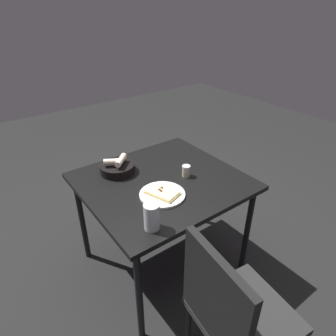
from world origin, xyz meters
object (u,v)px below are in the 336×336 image
Objects in this scene: bread_basket at (117,168)px; beer_glass at (152,218)px; dining_table at (162,188)px; pizza_plate at (162,194)px; pepper_shaker at (186,172)px; chair_near at (232,311)px.

bread_basket is 1.58× the size of beer_glass.
pizza_plate is at bearing -34.14° from dining_table.
beer_glass reaches higher than bread_basket.
pepper_shaker is 0.08× the size of chair_near.
dining_table is 4.31× the size of bread_basket.
chair_near is (0.77, -0.35, -0.26)m from pepper_shaker.
dining_table is 0.86m from chair_near.
beer_glass is at bearing -45.74° from pizza_plate.
chair_near reaches higher than bread_basket.
pepper_shaker is (-0.09, 0.26, 0.02)m from pizza_plate.
chair_near is (0.48, 0.11, -0.29)m from beer_glass.
dining_table is 0.20m from pizza_plate.
dining_table is 3.64× the size of pizza_plate.
pepper_shaker reaches higher than pizza_plate.
dining_table is 0.33m from bread_basket.
pizza_plate is (0.15, -0.10, 0.08)m from dining_table.
dining_table is at bearing 138.68° from beer_glass.
dining_table is 6.81× the size of beer_glass.
bread_basket is 0.62m from beer_glass.
chair_near is at bearing -7.83° from pizza_plate.
pizza_plate is 0.30× the size of chair_near.
chair_near is at bearing -0.43° from bread_basket.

